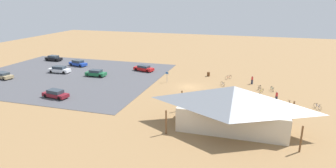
% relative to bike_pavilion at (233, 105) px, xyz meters
% --- Properties ---
extents(ground, '(160.00, 160.00, 0.00)m').
position_rel_bike_pavilion_xyz_m(ground, '(9.03, -15.75, -3.16)').
color(ground, '#937047').
rests_on(ground, ground).
extents(parking_lot_asphalt, '(39.61, 33.30, 0.05)m').
position_rel_bike_pavilion_xyz_m(parking_lot_asphalt, '(36.14, -16.02, -3.14)').
color(parking_lot_asphalt, '#4C4C51').
rests_on(parking_lot_asphalt, ground).
extents(bike_pavilion, '(15.56, 8.25, 5.67)m').
position_rel_bike_pavilion_xyz_m(bike_pavilion, '(0.00, 0.00, 0.00)').
color(bike_pavilion, beige).
rests_on(bike_pavilion, ground).
extents(trash_bin, '(0.60, 0.60, 0.90)m').
position_rel_bike_pavilion_xyz_m(trash_bin, '(6.90, -24.53, -2.71)').
color(trash_bin, brown).
rests_on(trash_bin, ground).
extents(lot_sign, '(0.56, 0.08, 2.20)m').
position_rel_bike_pavilion_xyz_m(lot_sign, '(14.03, -17.50, -1.75)').
color(lot_sign, '#99999E').
rests_on(lot_sign, ground).
extents(bicycle_orange_near_sign, '(0.48, 1.68, 0.79)m').
position_rel_bike_pavilion_xyz_m(bicycle_orange_near_sign, '(-7.98, -10.72, -2.81)').
color(bicycle_orange_near_sign, black).
rests_on(bicycle_orange_near_sign, ground).
extents(bicycle_yellow_yard_left, '(0.79, 1.55, 0.76)m').
position_rel_bike_pavilion_xyz_m(bicycle_yellow_yard_left, '(-3.80, -15.95, -2.82)').
color(bicycle_yellow_yard_left, black).
rests_on(bicycle_yellow_yard_left, ground).
extents(bicycle_white_front_row, '(0.89, 1.43, 0.74)m').
position_rel_bike_pavilion_xyz_m(bicycle_white_front_row, '(3.21, -18.47, -2.81)').
color(bicycle_white_front_row, black).
rests_on(bicycle_white_front_row, ground).
extents(bicycle_teal_lone_west, '(0.61, 1.64, 0.82)m').
position_rel_bike_pavilion_xyz_m(bicycle_teal_lone_west, '(-5.69, -17.74, -2.79)').
color(bicycle_teal_lone_west, black).
rests_on(bicycle_teal_lone_west, ground).
extents(bicycle_black_edge_south, '(0.66, 1.63, 0.82)m').
position_rel_bike_pavilion_xyz_m(bicycle_black_edge_south, '(-3.52, -18.07, -2.80)').
color(bicycle_black_edge_south, black).
rests_on(bicycle_black_edge_south, ground).
extents(bicycle_blue_lone_east, '(0.81, 1.60, 0.87)m').
position_rel_bike_pavilion_xyz_m(bicycle_blue_lone_east, '(-11.88, -10.54, -2.78)').
color(bicycle_blue_lone_east, black).
rests_on(bicycle_blue_lone_east, ground).
extents(bicycle_red_by_bin, '(1.14, 1.39, 0.81)m').
position_rel_bike_pavilion_xyz_m(bicycle_red_by_bin, '(2.59, -23.41, -2.79)').
color(bicycle_red_by_bin, black).
rests_on(bicycle_red_by_bin, ground).
extents(car_maroon_near_entry, '(4.74, 2.39, 1.37)m').
position_rel_bike_pavilion_xyz_m(car_maroon_near_entry, '(29.25, -3.35, -2.43)').
color(car_maroon_near_entry, maroon).
rests_on(car_maroon_near_entry, parking_lot_asphalt).
extents(car_green_far_end, '(4.38, 1.94, 1.39)m').
position_rel_bike_pavilion_xyz_m(car_green_far_end, '(29.88, -17.47, -2.42)').
color(car_green_far_end, '#1E6B3D').
rests_on(car_green_far_end, parking_lot_asphalt).
extents(car_red_by_curb, '(4.99, 2.93, 1.30)m').
position_rel_bike_pavilion_xyz_m(car_red_by_curb, '(21.75, -24.62, -2.45)').
color(car_red_by_curb, red).
rests_on(car_red_by_curb, parking_lot_asphalt).
extents(car_black_end_stall, '(4.70, 2.34, 1.40)m').
position_rel_bike_pavilion_xyz_m(car_black_end_stall, '(48.77, -28.19, -2.42)').
color(car_black_end_stall, black).
rests_on(car_black_end_stall, parking_lot_asphalt).
extents(car_white_back_corner, '(4.83, 1.88, 1.49)m').
position_rel_bike_pavilion_xyz_m(car_white_back_corner, '(39.20, -17.74, -2.38)').
color(car_white_back_corner, white).
rests_on(car_white_back_corner, parking_lot_asphalt).
extents(car_tan_second_row, '(5.03, 2.89, 1.28)m').
position_rel_bike_pavilion_xyz_m(car_tan_second_row, '(47.48, -10.39, -2.46)').
color(car_tan_second_row, tan).
rests_on(car_tan_second_row, parking_lot_asphalt).
extents(car_blue_mid_lot, '(5.02, 2.95, 1.42)m').
position_rel_bike_pavilion_xyz_m(car_blue_mid_lot, '(39.05, -24.75, -2.41)').
color(car_blue_mid_lot, '#1E42B2').
rests_on(car_blue_mid_lot, parking_lot_asphalt).
extents(visitor_at_bikes, '(0.40, 0.37, 1.68)m').
position_rel_bike_pavilion_xyz_m(visitor_at_bikes, '(-6.10, -12.29, -2.28)').
color(visitor_at_bikes, '#2D3347').
rests_on(visitor_at_bikes, ground).
extents(visitor_near_lot, '(0.40, 0.36, 1.69)m').
position_rel_bike_pavilion_xyz_m(visitor_near_lot, '(-2.13, -21.18, -2.28)').
color(visitor_near_lot, '#2D3347').
rests_on(visitor_near_lot, ground).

